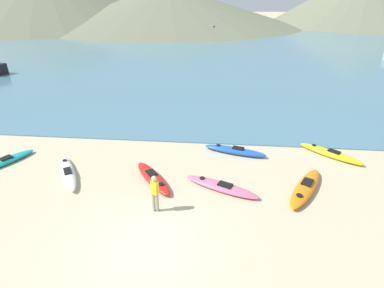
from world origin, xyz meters
TOP-DOWN VIEW (x-y plane):
  - ground_plane at (0.00, 0.00)m, footprint 400.00×400.00m
  - bay_water at (0.00, 43.06)m, footprint 160.00×70.00m
  - far_hill_midleft at (-13.69, 87.96)m, footprint 76.48×76.48m
  - kayak_on_sand_0 at (2.47, 3.62)m, footprint 3.36×2.00m
  - kayak_on_sand_1 at (-4.66, 4.09)m, footprint 2.37×3.23m
  - kayak_on_sand_2 at (-8.33, 4.78)m, footprint 2.09×3.08m
  - kayak_on_sand_3 at (8.09, 7.18)m, footprint 2.93×2.58m
  - kayak_on_sand_4 at (-0.61, 4.01)m, footprint 2.40×2.94m
  - kayak_on_sand_5 at (6.04, 3.83)m, footprint 2.34×3.43m
  - kayak_on_sand_6 at (3.16, 7.02)m, footprint 3.36×1.48m
  - person_near_foreground at (-0.04, 1.91)m, footprint 0.32×0.23m
  - moored_boat_1 at (-0.01, 61.12)m, footprint 2.96×4.51m

SIDE VIEW (x-z plane):
  - ground_plane at x=0.00m, z-range 0.00..0.00m
  - bay_water at x=0.00m, z-range 0.00..0.06m
  - kayak_on_sand_2 at x=-8.33m, z-range -0.02..0.29m
  - kayak_on_sand_0 at x=2.47m, z-range -0.02..0.30m
  - kayak_on_sand_1 at x=-4.66m, z-range -0.02..0.34m
  - kayak_on_sand_4 at x=-0.61m, z-range -0.02..0.35m
  - kayak_on_sand_3 at x=8.09m, z-range -0.02..0.36m
  - kayak_on_sand_6 at x=3.16m, z-range -0.02..0.37m
  - kayak_on_sand_5 at x=6.04m, z-range -0.02..0.37m
  - moored_boat_1 at x=-0.01m, z-range -0.28..1.96m
  - person_near_foreground at x=-0.04m, z-range 0.12..1.70m
  - far_hill_midleft at x=-13.69m, z-range 0.00..10.90m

